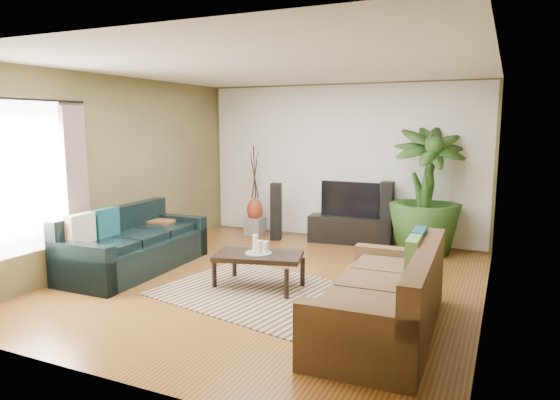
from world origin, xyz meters
The scene contains 27 objects.
floor centered at (0.00, 0.00, 0.00)m, with size 5.50×5.50×0.00m, color brown.
ceiling centered at (0.00, 0.00, 2.70)m, with size 5.50×5.50×0.00m, color white.
wall_back centered at (0.00, 2.75, 1.35)m, with size 5.00×5.00×0.00m, color olive.
wall_front centered at (0.00, -2.75, 1.35)m, with size 5.00×5.00×0.00m, color olive.
wall_left centered at (-2.50, 0.00, 1.35)m, with size 5.50×5.50×0.00m, color olive.
wall_right centered at (2.50, 0.00, 1.35)m, with size 5.50×5.50×0.00m, color olive.
backwall_panel centered at (0.00, 2.74, 1.35)m, with size 4.90×4.90×0.00m, color white.
window_pane centered at (-2.48, -1.60, 1.40)m, with size 1.80×1.80×0.00m, color white.
curtain_far centered at (-2.43, -0.85, 1.15)m, with size 0.08×0.35×2.20m, color gray.
curtain_rod centered at (-2.43, -1.60, 2.30)m, with size 0.03×0.03×1.90m, color black.
sofa_left centered at (-2.00, -0.26, 0.42)m, with size 2.21×0.95×0.85m, color black.
sofa_right centered at (1.59, -0.92, 0.42)m, with size 2.21×0.99×0.85m, color brown.
area_rug centered at (0.15, -0.43, 0.01)m, with size 2.56×1.81×0.01m, color tan.
coffee_table centered at (-0.09, -0.23, 0.22)m, with size 1.06×0.58×0.43m, color black.
candle_tray centered at (-0.09, -0.23, 0.44)m, with size 0.33×0.33×0.01m, color gray.
candle_tall centered at (-0.15, -0.20, 0.55)m, with size 0.07×0.07×0.21m, color white.
candle_mid centered at (-0.05, -0.27, 0.53)m, with size 0.07×0.07×0.16m, color white.
candle_short centered at (-0.02, -0.17, 0.52)m, with size 0.07×0.07×0.13m, color beige.
tv_stand centered at (0.25, 2.50, 0.23)m, with size 1.37×0.41×0.46m, color black.
television centered at (0.25, 2.50, 0.76)m, with size 1.01×0.05×0.60m, color black.
speaker_left centered at (-0.99, 2.19, 0.50)m, with size 0.18×0.20×1.00m, color black.
speaker_right centered at (0.88, 2.50, 0.54)m, with size 0.20×0.22×1.08m, color black.
potted_plant centered at (1.51, 2.33, 0.99)m, with size 1.11×1.11×1.97m, color #234416.
plant_pot centered at (1.51, 2.33, 0.14)m, with size 0.36×0.36×0.28m, color black.
pedestal centered at (-1.51, 2.38, 0.16)m, with size 0.32×0.32×0.32m, color #959592.
vase centered at (-1.51, 2.38, 0.46)m, with size 0.29×0.29×0.40m, color #96391B.
side_table centered at (-2.25, 0.61, 0.28)m, with size 0.52×0.52×0.55m, color brown.
Camera 1 is at (2.65, -5.56, 2.03)m, focal length 32.00 mm.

